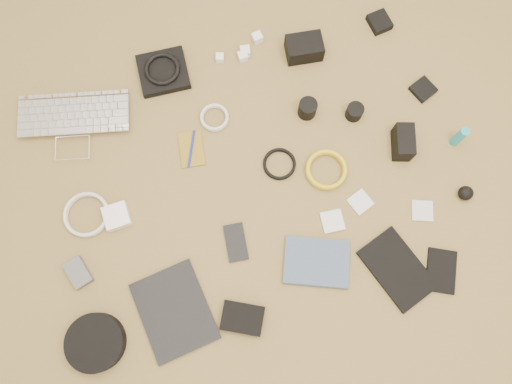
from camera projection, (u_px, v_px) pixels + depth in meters
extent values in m
cube|color=olive|center=(253.00, 187.00, 1.68)|extent=(4.00, 4.00, 0.04)
imported|color=silver|center=(74.00, 130.00, 1.70)|extent=(0.42, 0.33, 0.03)
cube|color=black|center=(163.00, 72.00, 1.75)|extent=(0.17, 0.16, 0.03)
torus|color=black|center=(162.00, 69.00, 1.73)|extent=(0.16, 0.16, 0.02)
cube|color=white|center=(220.00, 58.00, 1.76)|extent=(0.03, 0.03, 0.03)
cube|color=white|center=(245.00, 52.00, 1.77)|extent=(0.04, 0.04, 0.03)
cube|color=white|center=(257.00, 38.00, 1.78)|extent=(0.04, 0.04, 0.03)
cube|color=white|center=(243.00, 56.00, 1.76)|extent=(0.03, 0.03, 0.03)
cube|color=black|center=(304.00, 48.00, 1.75)|extent=(0.13, 0.10, 0.07)
cube|color=black|center=(379.00, 22.00, 1.80)|extent=(0.08, 0.09, 0.03)
cube|color=olive|center=(192.00, 149.00, 1.69)|extent=(0.09, 0.13, 0.01)
cylinder|color=#122198|center=(191.00, 149.00, 1.68)|extent=(0.05, 0.12, 0.01)
torus|color=silver|center=(215.00, 118.00, 1.72)|extent=(0.13, 0.13, 0.01)
cylinder|color=black|center=(307.00, 109.00, 1.69)|extent=(0.07, 0.07, 0.07)
cylinder|color=black|center=(354.00, 112.00, 1.70)|extent=(0.07, 0.07, 0.05)
cube|color=black|center=(423.00, 89.00, 1.74)|extent=(0.10, 0.10, 0.02)
cube|color=white|center=(117.00, 216.00, 1.62)|extent=(0.09, 0.09, 0.03)
torus|color=silver|center=(87.00, 215.00, 1.63)|extent=(0.16, 0.16, 0.01)
torus|color=black|center=(279.00, 164.00, 1.68)|extent=(0.12, 0.12, 0.01)
torus|color=gold|center=(326.00, 170.00, 1.67)|extent=(0.15, 0.15, 0.02)
cube|color=black|center=(403.00, 142.00, 1.66)|extent=(0.09, 0.12, 0.08)
cylinder|color=#1B9FB4|center=(459.00, 137.00, 1.65)|extent=(0.03, 0.03, 0.10)
cube|color=#535358|center=(78.00, 273.00, 1.58)|extent=(0.09, 0.11, 0.03)
cube|color=black|center=(175.00, 311.00, 1.56)|extent=(0.25, 0.30, 0.01)
cube|color=black|center=(236.00, 242.00, 1.61)|extent=(0.07, 0.13, 0.01)
cube|color=silver|center=(332.00, 221.00, 1.63)|extent=(0.07, 0.07, 0.01)
cube|color=silver|center=(360.00, 202.00, 1.65)|extent=(0.09, 0.09, 0.01)
cube|color=silver|center=(422.00, 211.00, 1.64)|extent=(0.09, 0.09, 0.01)
sphere|color=black|center=(466.00, 193.00, 1.63)|extent=(0.05, 0.05, 0.05)
cylinder|color=black|center=(96.00, 343.00, 1.52)|extent=(0.20, 0.20, 0.05)
cube|color=black|center=(242.00, 318.00, 1.54)|extent=(0.15, 0.14, 0.03)
imported|color=#41526F|center=(315.00, 287.00, 1.57)|extent=(0.25, 0.21, 0.02)
cube|color=black|center=(397.00, 269.00, 1.59)|extent=(0.22, 0.27, 0.02)
cube|color=black|center=(441.00, 271.00, 1.59)|extent=(0.14, 0.16, 0.01)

